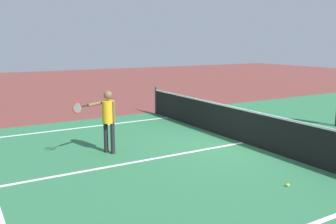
% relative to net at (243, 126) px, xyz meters
% --- Properties ---
extents(ground_plane, '(60.00, 60.00, 0.00)m').
position_rel_net_xyz_m(ground_plane, '(0.00, 0.00, -0.49)').
color(ground_plane, brown).
extents(court_surface_inbounds, '(10.62, 24.40, 0.00)m').
position_rel_net_xyz_m(court_surface_inbounds, '(0.00, 0.00, -0.49)').
color(court_surface_inbounds, '#2D7247').
rests_on(court_surface_inbounds, ground_plane).
extents(line_center_service, '(0.10, 6.40, 0.01)m').
position_rel_net_xyz_m(line_center_service, '(0.00, -3.20, -0.49)').
color(line_center_service, white).
rests_on(line_center_service, ground_plane).
extents(net, '(10.14, 0.09, 1.07)m').
position_rel_net_xyz_m(net, '(0.00, 0.00, 0.00)').
color(net, '#33383D').
rests_on(net, ground_plane).
extents(player_near, '(0.56, 1.15, 1.59)m').
position_rel_net_xyz_m(player_near, '(-0.99, -3.59, 0.49)').
color(player_near, black).
rests_on(player_near, ground_plane).
extents(tennis_ball_near_net, '(0.07, 0.07, 0.07)m').
position_rel_net_xyz_m(tennis_ball_near_net, '(2.87, -1.43, -0.46)').
color(tennis_ball_near_net, '#CCE033').
rests_on(tennis_ball_near_net, ground_plane).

